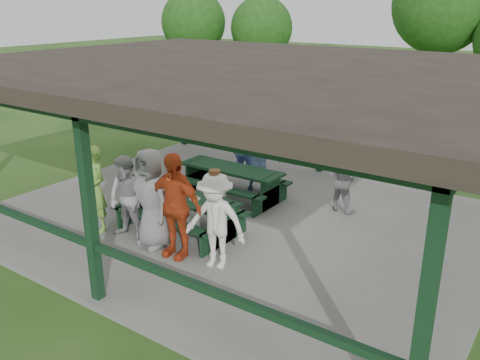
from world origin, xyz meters
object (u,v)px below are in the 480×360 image
Objects in this scene: contestant_grey_mid at (151,199)px; spectator_grey at (343,179)px; spectator_blue at (245,143)px; farm_trailer at (290,112)px; picnic_table_near at (181,208)px; contestant_green at (94,189)px; pickup_truck at (455,133)px; contestant_red at (174,205)px; contestant_grey_left at (127,199)px; contestant_white_fedora at (215,221)px; picnic_table_far at (231,179)px; spectator_lblue at (259,159)px.

spectator_grey is (2.18, 3.60, -0.22)m from contestant_grey_mid.
farm_trailer is (-1.57, 5.14, -0.24)m from spectator_blue.
spectator_grey is at bearing 51.80° from picnic_table_near.
pickup_truck is (4.48, 9.81, -0.25)m from contestant_green.
contestant_green is 2.01m from contestant_red.
contestant_white_fedora is (2.03, 0.09, 0.03)m from contestant_grey_left.
pickup_truck is (3.95, 5.37, -0.26)m from spectator_blue.
picnic_table_far is at bearing 103.07° from contestant_red.
pickup_truck is (3.08, 9.67, -0.32)m from contestant_grey_mid.
contestant_green is 1.21× the size of spectator_grey.
pickup_truck is at bearing 66.38° from contestant_grey_left.
spectator_lblue is (0.57, 3.68, -0.06)m from contestant_grey_left.
spectator_blue reaches higher than contestant_white_fedora.
picnic_table_near is 8.96m from farm_trailer.
spectator_grey is at bearing 68.90° from contestant_grey_mid.
contestant_green is 4.02m from spectator_lblue.
contestant_red reaches higher than contestant_green.
spectator_lblue is 1.07× the size of spectator_grey.
picnic_table_far is 7.62m from pickup_truck.
spectator_blue is at bearing 103.75° from picnic_table_near.
spectator_blue reaches higher than contestant_grey_left.
contestant_grey_left is 0.60m from contestant_grey_mid.
spectator_lblue reaches higher than picnic_table_far.
contestant_grey_mid is at bearing 65.41° from spectator_grey.
contestant_grey_mid is 0.61m from contestant_red.
spectator_lblue reaches higher than picnic_table_near.
pickup_truck is (3.10, 8.86, 0.15)m from picnic_table_near.
picnic_table_near is at bearing 58.44° from spectator_grey.
farm_trailer is at bearing 101.18° from contestant_white_fedora.
spectator_lblue is (0.21, 0.83, 0.29)m from picnic_table_far.
picnic_table_near is at bearing 39.86° from contestant_green.
spectator_blue reaches higher than farm_trailer.
picnic_table_near is 2.01m from picnic_table_far.
contestant_white_fedora is at bearing -58.87° from picnic_table_far.
spectator_blue reaches higher than picnic_table_near.
pickup_truck is at bearing 72.50° from contestant_red.
contestant_green is 1.40m from contestant_grey_mid.
contestant_red is at bearing 87.11° from spectator_lblue.
contestant_red is (0.63, -0.85, 0.49)m from picnic_table_near.
contestant_grey_left is at bearing -97.23° from picnic_table_far.
contestant_red is at bearing 103.45° from spectator_blue.
contestant_red is 10.03m from pickup_truck.
spectator_blue reaches higher than pickup_truck.
spectator_lblue is at bearing -65.27° from farm_trailer.
picnic_table_near is 1.63× the size of spectator_lblue.
picnic_table_near is at bearing 77.41° from spectator_lblue.
farm_trailer reaches higher than picnic_table_far.
spectator_blue is 0.34× the size of pickup_truck.
picnic_table_near is at bearing 141.19° from contestant_white_fedora.
contestant_grey_mid is 4.21m from spectator_grey.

